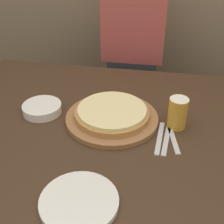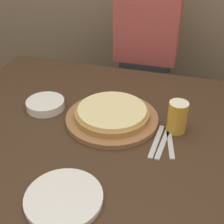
# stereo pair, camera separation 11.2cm
# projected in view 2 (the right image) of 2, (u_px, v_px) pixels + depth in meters

# --- Properties ---
(dining_table) EXTENTS (1.44, 1.04, 0.72)m
(dining_table) POSITION_uv_depth(u_px,v_px,m) (114.00, 192.00, 1.40)
(dining_table) COLOR #3D2819
(dining_table) RESTS_ON ground_plane
(pizza_on_board) EXTENTS (0.37, 0.37, 0.06)m
(pizza_on_board) POSITION_uv_depth(u_px,v_px,m) (112.00, 115.00, 1.23)
(pizza_on_board) COLOR #99663D
(pizza_on_board) RESTS_ON dining_table
(beer_glass) EXTENTS (0.07, 0.07, 0.12)m
(beer_glass) POSITION_uv_depth(u_px,v_px,m) (177.00, 116.00, 1.15)
(beer_glass) COLOR gold
(beer_glass) RESTS_ON dining_table
(dinner_plate) EXTENTS (0.23, 0.23, 0.02)m
(dinner_plate) POSITION_uv_depth(u_px,v_px,m) (64.00, 198.00, 0.90)
(dinner_plate) COLOR white
(dinner_plate) RESTS_ON dining_table
(side_bowl) EXTENTS (0.16, 0.16, 0.04)m
(side_bowl) POSITION_uv_depth(u_px,v_px,m) (45.00, 104.00, 1.31)
(side_bowl) COLOR white
(side_bowl) RESTS_ON dining_table
(fork) EXTENTS (0.03, 0.20, 0.00)m
(fork) POSITION_uv_depth(u_px,v_px,m) (156.00, 141.00, 1.13)
(fork) COLOR silver
(fork) RESTS_ON dining_table
(dinner_knife) EXTENTS (0.04, 0.20, 0.00)m
(dinner_knife) POSITION_uv_depth(u_px,v_px,m) (163.00, 142.00, 1.12)
(dinner_knife) COLOR silver
(dinner_knife) RESTS_ON dining_table
(spoon) EXTENTS (0.05, 0.17, 0.00)m
(spoon) POSITION_uv_depth(u_px,v_px,m) (170.00, 144.00, 1.12)
(spoon) COLOR silver
(spoon) RESTS_ON dining_table
(diner_person) EXTENTS (0.34, 0.20, 1.31)m
(diner_person) POSITION_uv_depth(u_px,v_px,m) (145.00, 67.00, 1.84)
(diner_person) COLOR #33333D
(diner_person) RESTS_ON ground_plane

